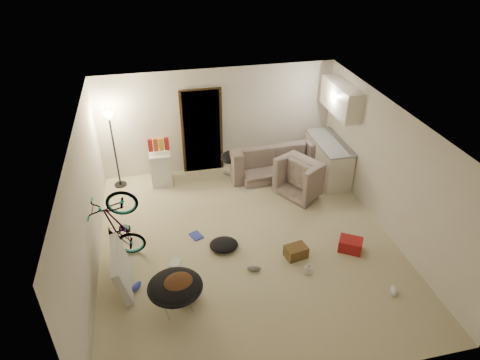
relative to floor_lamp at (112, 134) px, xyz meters
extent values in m
cube|color=beige|center=(2.40, -2.65, -1.32)|extent=(5.50, 6.00, 0.02)
cube|color=white|center=(2.40, -2.65, 1.20)|extent=(5.50, 6.00, 0.02)
cube|color=white|center=(2.40, 0.36, -0.06)|extent=(5.50, 0.02, 2.50)
cube|color=white|center=(2.40, -5.66, -0.06)|extent=(5.50, 0.02, 2.50)
cube|color=white|center=(-0.36, -2.65, -0.06)|extent=(0.02, 6.00, 2.50)
cube|color=white|center=(5.16, -2.65, -0.06)|extent=(0.02, 6.00, 2.50)
cube|color=black|center=(2.00, 0.32, -0.29)|extent=(0.85, 0.10, 2.04)
cube|color=#362613|center=(2.00, 0.29, -0.29)|extent=(0.97, 0.04, 2.10)
cylinder|color=black|center=(0.00, 0.00, -1.29)|extent=(0.28, 0.28, 0.03)
cylinder|color=black|center=(0.00, 0.00, -0.46)|extent=(0.04, 0.04, 1.70)
cone|color=#FFE0A5|center=(0.00, 0.00, 0.41)|extent=(0.24, 0.24, 0.18)
cube|color=#EEE6CF|center=(4.83, -0.65, -0.87)|extent=(0.60, 1.50, 0.88)
cube|color=gray|center=(4.83, -0.65, -0.41)|extent=(0.64, 1.54, 0.04)
cube|color=#EEE6CF|center=(4.96, -0.65, 0.64)|extent=(0.38, 1.40, 0.65)
imported|color=#3A4039|center=(3.57, -0.20, -1.00)|extent=(2.11, 0.92, 0.60)
imported|color=#3A4039|center=(4.15, -1.13, -0.99)|extent=(1.24, 1.29, 0.64)
imported|color=black|center=(0.10, -2.55, -0.90)|extent=(1.62, 0.82, 0.91)
cube|color=white|center=(0.95, -0.10, -0.92)|extent=(0.46, 0.46, 0.78)
cube|color=maroon|center=(0.78, -0.10, -0.31)|extent=(0.10, 0.07, 0.30)
cube|color=#B94417|center=(0.90, -0.10, -0.31)|extent=(0.11, 0.08, 0.30)
cube|color=gold|center=(1.02, -0.10, -0.31)|extent=(0.11, 0.08, 0.30)
cube|color=maroon|center=(1.14, -0.10, -0.31)|extent=(0.11, 0.08, 0.30)
cylinder|color=silver|center=(0.93, -3.93, -1.11)|extent=(0.57, 0.57, 0.40)
ellipsoid|color=black|center=(0.93, -3.93, -0.86)|extent=(0.80, 0.80, 0.34)
torus|color=black|center=(0.93, -3.93, -0.86)|extent=(0.87, 0.87, 0.06)
ellipsoid|color=#54311D|center=(0.98, -3.96, -0.75)|extent=(0.60, 0.55, 0.22)
ellipsoid|color=black|center=(2.62, -0.20, -0.77)|extent=(0.66, 0.58, 0.28)
cube|color=silver|center=(0.10, -3.23, -0.95)|extent=(0.32, 1.08, 0.72)
cube|color=brown|center=(3.18, -3.21, -1.20)|extent=(0.44, 0.35, 0.22)
cube|color=maroon|center=(4.23, -3.26, -1.19)|extent=(0.52, 0.48, 0.24)
cylinder|color=beige|center=(3.26, -3.65, -1.24)|extent=(0.14, 0.14, 0.14)
cone|color=beige|center=(3.26, -3.65, -1.13)|extent=(0.08, 0.08, 0.06)
cube|color=#BBB5AD|center=(2.85, -0.69, -1.30)|extent=(0.61, 0.65, 0.01)
cube|color=#313DB2|center=(1.47, -2.24, -1.29)|extent=(0.28, 0.32, 0.03)
cube|color=silver|center=(1.00, -2.91, -1.30)|extent=(0.26, 0.28, 0.02)
ellipsoid|color=slate|center=(2.52, -0.10, -1.26)|extent=(0.25, 0.21, 0.09)
ellipsoid|color=#313DB2|center=(0.30, -3.39, -1.26)|extent=(0.23, 0.27, 0.10)
ellipsoid|color=slate|center=(2.34, -3.40, -1.26)|extent=(0.26, 0.16, 0.09)
ellipsoid|color=white|center=(4.47, -4.42, -1.26)|extent=(0.21, 0.27, 0.09)
ellipsoid|color=black|center=(1.93, -2.70, -1.22)|extent=(0.60, 0.53, 0.17)
ellipsoid|color=silver|center=(1.14, -3.74, -1.24)|extent=(0.57, 0.53, 0.14)
camera|label=1|loc=(0.88, -8.78, 4.06)|focal=32.00mm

